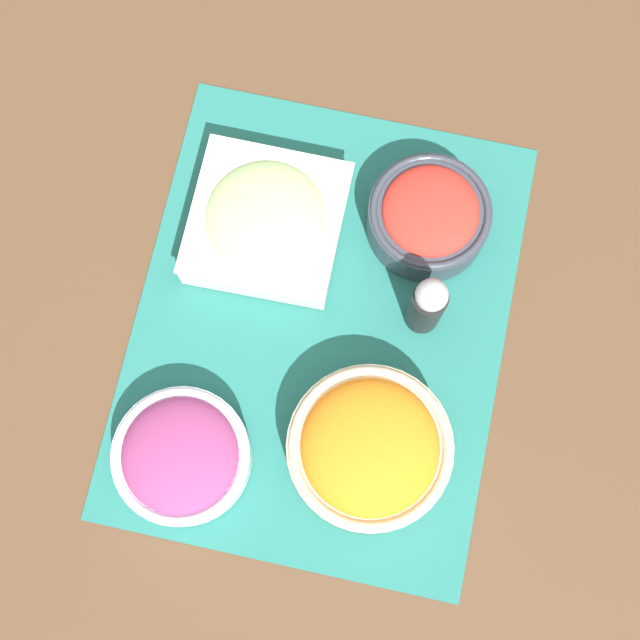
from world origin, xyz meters
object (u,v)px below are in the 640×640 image
at_px(onion_bowl, 181,456).
at_px(pepper_shaker, 427,305).
at_px(cucumber_bowl, 266,221).
at_px(carrot_bowl, 369,448).
at_px(tomato_bowl, 429,216).

xyz_separation_m(onion_bowl, pepper_shaker, (0.21, -0.23, 0.03)).
bearing_deg(pepper_shaker, onion_bowl, 133.44).
xyz_separation_m(cucumber_bowl, pepper_shaker, (-0.07, -0.20, 0.03)).
distance_m(carrot_bowl, onion_bowl, 0.20).
distance_m(tomato_bowl, pepper_shaker, 0.11).
relative_size(cucumber_bowl, tomato_bowl, 1.22).
bearing_deg(carrot_bowl, onion_bowl, 104.37).
relative_size(carrot_bowl, tomato_bowl, 1.26).
height_order(carrot_bowl, tomato_bowl, carrot_bowl).
bearing_deg(carrot_bowl, pepper_shaker, -10.34).
bearing_deg(cucumber_bowl, onion_bowl, 174.03).
relative_size(onion_bowl, pepper_shaker, 1.29).
bearing_deg(onion_bowl, cucumber_bowl, -5.97).
distance_m(carrot_bowl, pepper_shaker, 0.17).
xyz_separation_m(carrot_bowl, tomato_bowl, (0.27, -0.01, -0.01)).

